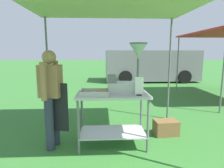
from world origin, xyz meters
TOP-DOWN VIEW (x-y plane):
  - ground_plane at (0.00, 6.00)m, footprint 70.00×70.00m
  - stall_canopy at (-0.04, 1.09)m, footprint 2.98×2.47m
  - donut_cart at (-0.04, 0.99)m, footprint 1.18×0.63m
  - donut_tray at (-0.33, 0.94)m, footprint 0.45×0.33m
  - donut_fryer at (0.23, 1.05)m, footprint 0.64×0.29m
  - menu_sign at (0.37, 0.83)m, footprint 0.13×0.05m
  - vendor at (-1.04, 1.00)m, footprint 0.46×0.54m
  - supply_crate at (1.01, 1.37)m, footprint 0.47×0.32m
  - van_grey at (2.49, 8.51)m, footprint 5.00×2.14m

SIDE VIEW (x-z plane):
  - ground_plane at x=0.00m, z-range 0.00..0.00m
  - supply_crate at x=1.01m, z-range 0.00..0.28m
  - donut_cart at x=-0.04m, z-range 0.20..1.10m
  - van_grey at x=2.49m, z-range 0.03..1.72m
  - vendor at x=-1.04m, z-range 0.10..1.71m
  - donut_tray at x=-0.33m, z-range 0.89..0.96m
  - menu_sign at x=0.37m, z-range 0.89..1.18m
  - donut_fryer at x=0.23m, z-range 0.82..1.65m
  - stall_canopy at x=-0.04m, z-range 1.11..3.49m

